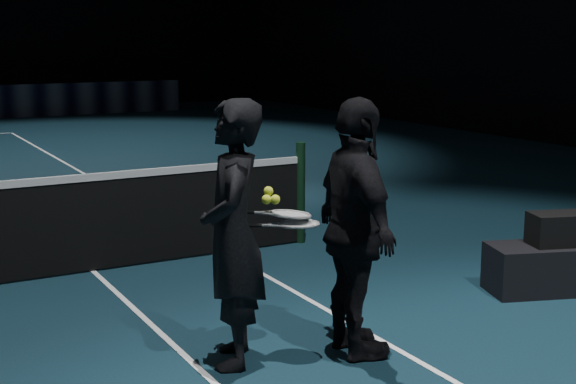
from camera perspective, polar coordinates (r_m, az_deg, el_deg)
name	(u,v)px	position (r m, az deg, el deg)	size (l,w,h in m)	color
net_post_right	(301,193)	(8.65, 0.90, -0.06)	(0.10, 0.10, 1.10)	black
player_bench	(567,267)	(7.52, 19.22, -5.07)	(1.41, 0.47, 0.42)	black
racket_bag	(570,228)	(7.43, 19.39, -2.46)	(0.70, 0.30, 0.28)	black
player_a	(233,234)	(5.40, -3.94, -3.01)	(0.66, 0.44, 1.82)	black
player_b	(356,229)	(5.54, 4.86, -2.67)	(1.07, 0.44, 1.82)	black
racket_lower	(299,224)	(5.44, 0.78, -2.28)	(0.68, 0.22, 0.03)	black
racket_upper	(291,214)	(5.46, 0.19, -1.59)	(0.68, 0.22, 0.03)	black
tennis_balls	(270,197)	(5.38, -1.28, -0.36)	(0.12, 0.10, 0.12)	#C5D52D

